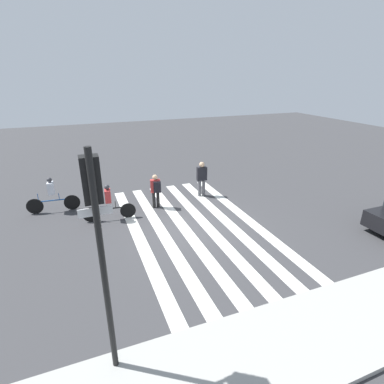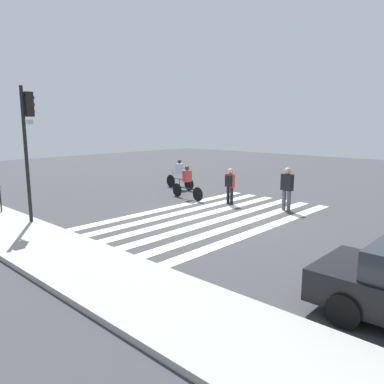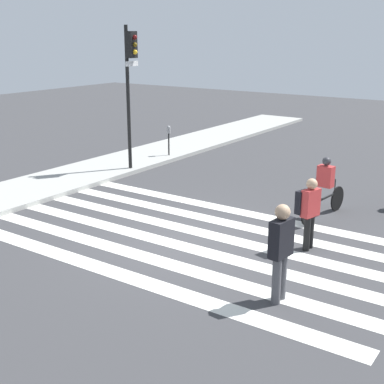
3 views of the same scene
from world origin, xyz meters
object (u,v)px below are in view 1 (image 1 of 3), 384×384
at_px(traffic_light, 98,226).
at_px(pedestrian_adult_yellow_jacket, 202,177).
at_px(pedestrian_adult_tall_backpack, 156,189).
at_px(cyclist_near_curb, 108,201).
at_px(cyclist_far_lane, 52,194).

bearing_deg(traffic_light, pedestrian_adult_yellow_jacket, -124.19).
height_order(pedestrian_adult_tall_backpack, cyclist_near_curb, pedestrian_adult_tall_backpack).
bearing_deg(cyclist_far_lane, cyclist_near_curb, 146.95).
bearing_deg(pedestrian_adult_yellow_jacket, traffic_light, 61.68).
relative_size(pedestrian_adult_yellow_jacket, cyclist_far_lane, 0.80).
distance_m(pedestrian_adult_yellow_jacket, pedestrian_adult_tall_backpack, 2.63).
xyz_separation_m(traffic_light, cyclist_far_lane, (1.47, -8.97, -2.55)).
distance_m(pedestrian_adult_tall_backpack, cyclist_far_lane, 4.68).
xyz_separation_m(pedestrian_adult_yellow_jacket, cyclist_near_curb, (4.78, 1.04, -0.16)).
xyz_separation_m(pedestrian_adult_tall_backpack, cyclist_far_lane, (4.50, -1.30, -0.08)).
bearing_deg(pedestrian_adult_yellow_jacket, cyclist_far_lane, -0.08).
distance_m(pedestrian_adult_tall_backpack, cyclist_near_curb, 2.27).
xyz_separation_m(cyclist_near_curb, cyclist_far_lane, (2.28, -1.78, 0.01)).
height_order(pedestrian_adult_yellow_jacket, cyclist_near_curb, pedestrian_adult_yellow_jacket).
height_order(pedestrian_adult_tall_backpack, cyclist_far_lane, cyclist_far_lane).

